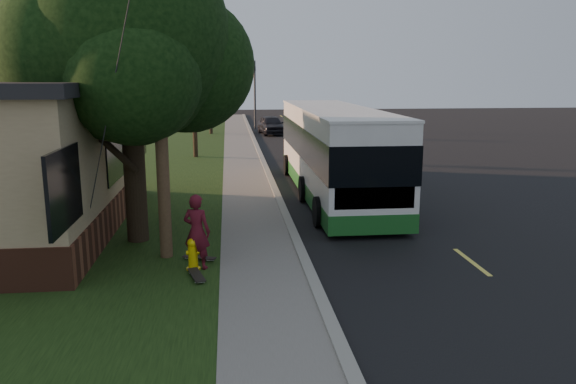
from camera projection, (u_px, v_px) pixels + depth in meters
The scene contains 16 objects.
ground at pixel (307, 268), 13.04m from camera, with size 120.00×120.00×0.00m, color black.
road at pixel (369, 183), 23.19m from camera, with size 8.00×80.00×0.01m, color black.
curb at pixel (272, 184), 22.76m from camera, with size 0.25×80.00×0.12m, color gray.
sidewalk at pixel (248, 185), 22.66m from camera, with size 2.00×80.00×0.08m, color slate.
grass_verge at pixel (160, 187), 22.30m from camera, with size 5.00×80.00×0.07m, color black.
fire_hydrant at pixel (193, 254), 12.68m from camera, with size 0.32×0.32×0.74m.
utility_pole at pixel (158, 65), 12.71m from camera, with size 2.86×3.21×9.07m.
leafy_tree at pixel (130, 44), 14.12m from camera, with size 6.30×6.00×7.80m.
bare_tree_near at pixel (195, 118), 29.75m from camera, with size 1.38×1.21×4.31m.
bare_tree_far at pixel (210, 108), 41.51m from camera, with size 1.38×1.21×4.03m.
traffic_signal at pixel (255, 90), 45.53m from camera, with size 0.18×0.22×5.50m.
transit_bus at pixel (334, 149), 20.57m from camera, with size 2.76×11.95×3.23m.
skateboarder at pixel (197, 232), 12.67m from camera, with size 0.63×0.41×1.73m, color #53101C.
skateboard_main at pixel (197, 275), 12.20m from camera, with size 0.45×0.93×0.08m.
skateboard_spare at pixel (199, 257), 13.40m from camera, with size 0.83×0.50×0.08m.
distant_car at pixel (271, 125), 42.08m from camera, with size 1.65×4.10×1.40m, color black.
Camera 1 is at (-1.75, -12.28, 4.42)m, focal length 35.00 mm.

